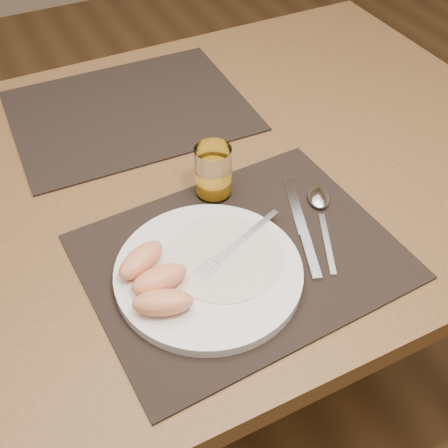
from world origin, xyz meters
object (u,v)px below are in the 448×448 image
at_px(table, 172,211).
at_px(placemat_near, 241,256).
at_px(fork, 233,248).
at_px(spoon, 320,203).
at_px(knife, 304,234).
at_px(placemat_far, 130,110).
at_px(plate, 209,273).
at_px(juice_glass, 213,174).

xyz_separation_m(table, placemat_near, (0.03, -0.22, 0.09)).
relative_size(fork, spoon, 0.92).
height_order(placemat_near, knife, knife).
height_order(placemat_far, spoon, spoon).
relative_size(knife, spoon, 1.16).
bearing_deg(fork, table, 93.51).
height_order(plate, knife, plate).
bearing_deg(spoon, table, 136.29).
distance_m(table, juice_glass, 0.16).
bearing_deg(placemat_far, plate, -95.31).
height_order(plate, spoon, plate).
distance_m(placemat_far, fork, 0.44).
bearing_deg(spoon, plate, -166.68).
bearing_deg(fork, knife, -5.47).
xyz_separation_m(spoon, juice_glass, (-0.14, 0.11, 0.03)).
relative_size(knife, juice_glass, 2.34).
xyz_separation_m(table, spoon, (0.19, -0.18, 0.09)).
relative_size(spoon, juice_glass, 2.01).
distance_m(placemat_near, placemat_far, 0.44).
height_order(fork, juice_glass, juice_glass).
distance_m(fork, spoon, 0.18).
height_order(table, juice_glass, juice_glass).
height_order(fork, spoon, fork).
distance_m(knife, spoon, 0.07).
bearing_deg(placemat_near, knife, -3.57).
bearing_deg(juice_glass, table, 123.63).
bearing_deg(knife, spoon, 37.97).
xyz_separation_m(table, plate, (-0.04, -0.23, 0.10)).
distance_m(plate, juice_glass, 0.18).
bearing_deg(table, plate, -98.55).
xyz_separation_m(placemat_near, fork, (-0.01, 0.00, 0.02)).
distance_m(table, plate, 0.26).
distance_m(plate, fork, 0.05).
height_order(placemat_near, juice_glass, juice_glass).
bearing_deg(knife, placemat_far, 105.54).
bearing_deg(placemat_near, table, 96.59).
bearing_deg(juice_glass, placemat_near, -99.48).
bearing_deg(table, placemat_far, 88.17).
relative_size(placemat_near, placemat_far, 1.00).
distance_m(knife, juice_glass, 0.18).
height_order(placemat_near, spoon, spoon).
relative_size(placemat_far, knife, 2.12).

